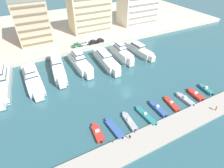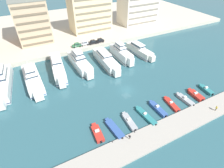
{
  "view_description": "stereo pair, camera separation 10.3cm",
  "coord_description": "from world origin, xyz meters",
  "px_view_note": "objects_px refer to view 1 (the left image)",
  "views": [
    {
      "loc": [
        -24.91,
        -37.7,
        37.25
      ],
      "look_at": [
        -4.35,
        2.27,
        2.5
      ],
      "focal_mm": 28.0,
      "sensor_mm": 36.0,
      "label": 1
    },
    {
      "loc": [
        -24.82,
        -37.75,
        37.25
      ],
      "look_at": [
        -4.35,
        2.27,
        2.5
      ],
      "focal_mm": 28.0,
      "sensor_mm": 36.0,
      "label": 2
    }
  ],
  "objects_px": {
    "motorboat_teal_center_left": "(146,116)",
    "pedestrian_near_edge": "(130,137)",
    "yacht_white_center": "(106,60)",
    "motorboat_grey_mid_left": "(129,121)",
    "motorboat_grey_mid_right": "(185,99)",
    "car_green_far_left": "(76,45)",
    "motorboat_red_far_left": "(98,133)",
    "motorboat_teal_far_right": "(206,89)",
    "yacht_white_center_left": "(80,62)",
    "yacht_white_mid_left": "(58,67)",
    "motorboat_red_center_right": "(171,104)",
    "pedestrian_mid_deck": "(216,108)",
    "yacht_ivory_mid_right": "(139,50)",
    "yacht_white_far_left": "(2,82)",
    "motorboat_red_right": "(196,95)",
    "car_black_center_left": "(100,40)",
    "car_silver_left": "(84,43)",
    "yacht_white_left": "(32,79)",
    "yacht_white_center_right": "(121,53)",
    "car_black_mid_left": "(93,42)",
    "motorboat_blue_center": "(158,109)",
    "motorboat_blue_left": "(114,129)"
  },
  "relations": [
    {
      "from": "motorboat_teal_far_right",
      "to": "yacht_white_left",
      "type": "bearing_deg",
      "value": 148.82
    },
    {
      "from": "motorboat_grey_mid_left",
      "to": "pedestrian_near_edge",
      "type": "relative_size",
      "value": 4.44
    },
    {
      "from": "yacht_white_center_left",
      "to": "motorboat_grey_mid_right",
      "type": "height_order",
      "value": "yacht_white_center_left"
    },
    {
      "from": "yacht_white_center",
      "to": "motorboat_red_far_left",
      "type": "xyz_separation_m",
      "value": [
        -16.65,
        -29.83,
        -1.53
      ]
    },
    {
      "from": "yacht_white_center_left",
      "to": "yacht_white_mid_left",
      "type": "bearing_deg",
      "value": -179.31
    },
    {
      "from": "yacht_white_center",
      "to": "motorboat_teal_center_left",
      "type": "bearing_deg",
      "value": -94.37
    },
    {
      "from": "yacht_white_mid_left",
      "to": "motorboat_blue_left",
      "type": "height_order",
      "value": "yacht_white_mid_left"
    },
    {
      "from": "motorboat_blue_center",
      "to": "car_silver_left",
      "type": "height_order",
      "value": "car_silver_left"
    },
    {
      "from": "yacht_white_mid_left",
      "to": "car_black_center_left",
      "type": "xyz_separation_m",
      "value": [
        23.51,
        14.46,
        0.34
      ]
    },
    {
      "from": "motorboat_teal_center_left",
      "to": "car_green_far_left",
      "type": "relative_size",
      "value": 2.01
    },
    {
      "from": "motorboat_red_far_left",
      "to": "motorboat_grey_mid_right",
      "type": "height_order",
      "value": "motorboat_grey_mid_right"
    },
    {
      "from": "yacht_white_center_right",
      "to": "motorboat_red_center_right",
      "type": "relative_size",
      "value": 2.31
    },
    {
      "from": "car_black_mid_left",
      "to": "motorboat_teal_center_left",
      "type": "bearing_deg",
      "value": -94.2
    },
    {
      "from": "yacht_white_left",
      "to": "motorboat_red_far_left",
      "type": "distance_m",
      "value": 31.92
    },
    {
      "from": "motorboat_grey_mid_right",
      "to": "pedestrian_near_edge",
      "type": "xyz_separation_m",
      "value": [
        -22.83,
        -4.34,
        1.03
      ]
    },
    {
      "from": "car_green_far_left",
      "to": "motorboat_blue_left",
      "type": "bearing_deg",
      "value": -96.76
    },
    {
      "from": "yacht_white_far_left",
      "to": "yacht_ivory_mid_right",
      "type": "bearing_deg",
      "value": -0.87
    },
    {
      "from": "motorboat_teal_far_right",
      "to": "yacht_white_mid_left",
      "type": "bearing_deg",
      "value": 141.16
    },
    {
      "from": "motorboat_red_far_left",
      "to": "motorboat_teal_center_left",
      "type": "bearing_deg",
      "value": -3.49
    },
    {
      "from": "motorboat_teal_center_left",
      "to": "pedestrian_near_edge",
      "type": "relative_size",
      "value": 5.27
    },
    {
      "from": "motorboat_red_center_right",
      "to": "car_green_far_left",
      "type": "xyz_separation_m",
      "value": [
        -13.92,
        47.51,
        2.37
      ]
    },
    {
      "from": "motorboat_grey_mid_right",
      "to": "pedestrian_mid_deck",
      "type": "distance_m",
      "value": 8.59
    },
    {
      "from": "yacht_ivory_mid_right",
      "to": "motorboat_teal_far_right",
      "type": "height_order",
      "value": "yacht_ivory_mid_right"
    },
    {
      "from": "yacht_white_far_left",
      "to": "car_green_far_left",
      "type": "relative_size",
      "value": 5.64
    },
    {
      "from": "motorboat_red_center_right",
      "to": "pedestrian_mid_deck",
      "type": "distance_m",
      "value": 12.16
    },
    {
      "from": "motorboat_teal_center_left",
      "to": "motorboat_red_right",
      "type": "bearing_deg",
      "value": -0.02
    },
    {
      "from": "yacht_white_far_left",
      "to": "car_black_center_left",
      "type": "height_order",
      "value": "yacht_white_far_left"
    },
    {
      "from": "motorboat_red_center_right",
      "to": "car_silver_left",
      "type": "height_order",
      "value": "car_silver_left"
    },
    {
      "from": "yacht_white_left",
      "to": "motorboat_red_center_right",
      "type": "height_order",
      "value": "yacht_white_left"
    },
    {
      "from": "yacht_white_far_left",
      "to": "car_silver_left",
      "type": "distance_m",
      "value": 37.74
    },
    {
      "from": "motorboat_grey_mid_right",
      "to": "car_black_center_left",
      "type": "height_order",
      "value": "car_black_center_left"
    },
    {
      "from": "motorboat_red_center_right",
      "to": "car_black_center_left",
      "type": "bearing_deg",
      "value": 93.02
    },
    {
      "from": "yacht_ivory_mid_right",
      "to": "motorboat_red_right",
      "type": "distance_m",
      "value": 31.96
    },
    {
      "from": "yacht_white_far_left",
      "to": "motorboat_teal_center_left",
      "type": "xyz_separation_m",
      "value": [
        34.97,
        -32.75,
        -1.95
      ]
    },
    {
      "from": "yacht_white_center_left",
      "to": "motorboat_teal_far_right",
      "type": "xyz_separation_m",
      "value": [
        32.22,
        -32.99,
        -1.85
      ]
    },
    {
      "from": "motorboat_red_right",
      "to": "yacht_white_far_left",
      "type": "bearing_deg",
      "value": 148.93
    },
    {
      "from": "motorboat_teal_center_left",
      "to": "pedestrian_mid_deck",
      "type": "height_order",
      "value": "pedestrian_mid_deck"
    },
    {
      "from": "yacht_white_far_left",
      "to": "motorboat_grey_mid_right",
      "type": "xyz_separation_m",
      "value": [
        49.73,
        -32.8,
        -1.9
      ]
    },
    {
      "from": "motorboat_grey_mid_right",
      "to": "car_green_far_left",
      "type": "distance_m",
      "value": 51.59
    },
    {
      "from": "yacht_white_far_left",
      "to": "motorboat_blue_left",
      "type": "height_order",
      "value": "yacht_white_far_left"
    },
    {
      "from": "motorboat_red_far_left",
      "to": "motorboat_teal_far_right",
      "type": "relative_size",
      "value": 1.06
    },
    {
      "from": "motorboat_blue_left",
      "to": "motorboat_grey_mid_left",
      "type": "xyz_separation_m",
      "value": [
        4.71,
        0.24,
        0.01
      ]
    },
    {
      "from": "yacht_white_mid_left",
      "to": "motorboat_red_far_left",
      "type": "relative_size",
      "value": 3.37
    },
    {
      "from": "yacht_ivory_mid_right",
      "to": "motorboat_red_far_left",
      "type": "bearing_deg",
      "value": -137.36
    },
    {
      "from": "car_green_far_left",
      "to": "car_silver_left",
      "type": "distance_m",
      "value": 3.78
    },
    {
      "from": "yacht_white_left",
      "to": "yacht_white_center",
      "type": "distance_m",
      "value": 28.01
    },
    {
      "from": "motorboat_grey_mid_left",
      "to": "car_green_far_left",
      "type": "relative_size",
      "value": 1.7
    },
    {
      "from": "yacht_white_center",
      "to": "motorboat_grey_mid_left",
      "type": "bearing_deg",
      "value": -103.94
    },
    {
      "from": "car_silver_left",
      "to": "car_black_mid_left",
      "type": "relative_size",
      "value": 1.0
    },
    {
      "from": "yacht_white_far_left",
      "to": "motorboat_grey_mid_left",
      "type": "relative_size",
      "value": 3.32
    }
  ]
}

